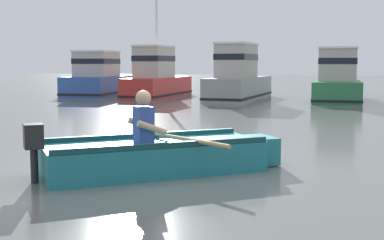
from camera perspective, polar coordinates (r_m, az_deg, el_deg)
The scene contains 6 objects.
ground_plane at distance 8.21m, azimuth -2.27°, elevation -4.76°, with size 120.00×120.00×0.00m, color slate.
rowboat_with_person at distance 7.51m, azimuth -3.67°, elevation -3.85°, with size 3.27×2.81×1.19m.
moored_boat_blue at distance 25.78m, azimuth -10.08°, elevation 4.46°, with size 2.37×5.36×2.15m.
moored_boat_red at distance 23.83m, azimuth -3.88°, elevation 4.57°, with size 1.87×5.15×4.76m.
moored_boat_grey at distance 22.42m, azimuth 5.10°, elevation 4.49°, with size 2.14×5.73×2.41m.
moored_boat_green at distance 22.44m, azimuth 15.56°, elevation 4.10°, with size 1.91×5.40×2.20m.
Camera 1 is at (2.45, -7.67, 1.57)m, focal length 48.76 mm.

